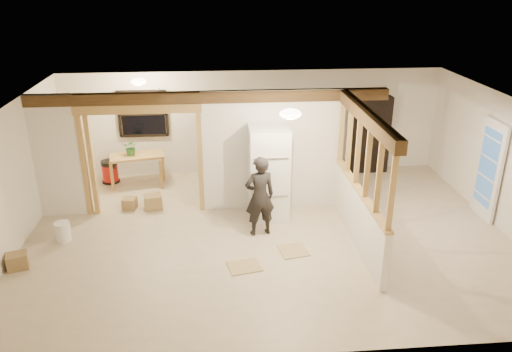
{
  "coord_description": "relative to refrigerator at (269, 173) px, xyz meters",
  "views": [
    {
      "loc": [
        -0.93,
        -8.3,
        4.63
      ],
      "look_at": [
        -0.19,
        0.4,
        1.03
      ],
      "focal_mm": 35.0,
      "sensor_mm": 36.0,
      "label": 1
    }
  ],
  "objects": [
    {
      "name": "bucket",
      "position": [
        -3.89,
        -0.68,
        -0.76
      ],
      "size": [
        0.32,
        0.32,
        0.36
      ],
      "primitive_type": "cylinder",
      "rotation": [
        0.0,
        0.0,
        0.13
      ],
      "color": "white",
      "rests_on": "floor"
    },
    {
      "name": "french_door",
      "position": [
        4.32,
        -0.36,
        0.06
      ],
      "size": [
        0.12,
        0.86,
        2.0
      ],
      "primitive_type": "cube",
      "color": "white",
      "rests_on": "floor"
    },
    {
      "name": "woman",
      "position": [
        -0.24,
        -0.73,
        -0.16
      ],
      "size": [
        0.63,
        0.48,
        1.56
      ],
      "primitive_type": "imported",
      "rotation": [
        0.0,
        0.0,
        3.35
      ],
      "color": "#2B2828",
      "rests_on": "floor"
    },
    {
      "name": "shop_vac",
      "position": [
        -3.52,
        2.05,
        -0.67
      ],
      "size": [
        0.54,
        0.54,
        0.54
      ],
      "primitive_type": "cylinder",
      "rotation": [
        0.0,
        0.0,
        -0.39
      ],
      "color": "#AB140D",
      "rests_on": "floor"
    },
    {
      "name": "doorway_frame",
      "position": [
        -2.5,
        0.44,
        0.16
      ],
      "size": [
        2.46,
        0.14,
        2.2
      ],
      "primitive_type": "cube",
      "color": "tan",
      "rests_on": "floor"
    },
    {
      "name": "refrigerator",
      "position": [
        0.0,
        0.0,
        0.0
      ],
      "size": [
        0.77,
        0.75,
        1.88
      ],
      "primitive_type": "cube",
      "color": "white",
      "rests_on": "floor"
    },
    {
      "name": "box_util_b",
      "position": [
        -2.86,
        0.55,
        -0.82
      ],
      "size": [
        0.3,
        0.3,
        0.25
      ],
      "primitive_type": "cube",
      "rotation": [
        0.0,
        0.0,
        -0.17
      ],
      "color": "olive",
      "rests_on": "floor"
    },
    {
      "name": "work_table",
      "position": [
        -2.83,
        1.81,
        -0.56
      ],
      "size": [
        1.29,
        0.83,
        0.75
      ],
      "primitive_type": "cube",
      "rotation": [
        0.0,
        0.0,
        0.21
      ],
      "color": "tan",
      "rests_on": "floor"
    },
    {
      "name": "ceiling_dome_util",
      "position": [
        -2.6,
        1.54,
        1.54
      ],
      "size": [
        0.32,
        0.32,
        0.14
      ],
      "primitive_type": "ellipsoid",
      "color": "#FFEABF",
      "rests_on": "ceiling"
    },
    {
      "name": "wall_right",
      "position": [
        4.4,
        -0.76,
        0.31
      ],
      "size": [
        0.01,
        6.5,
        2.5
      ],
      "primitive_type": "cube",
      "color": "silver",
      "rests_on": "floor"
    },
    {
      "name": "bookshelf",
      "position": [
        2.72,
        2.26,
        0.0
      ],
      "size": [
        0.94,
        0.31,
        1.88
      ],
      "primitive_type": "cube",
      "color": "black",
      "rests_on": "floor"
    },
    {
      "name": "ceiling_dome_main",
      "position": [
        0.2,
        -1.26,
        1.54
      ],
      "size": [
        0.36,
        0.36,
        0.16
      ],
      "primitive_type": "ellipsoid",
      "color": "#FFEABF",
      "rests_on": "ceiling"
    },
    {
      "name": "floor_panel_far",
      "position": [
        -0.61,
        -1.88,
        -0.93
      ],
      "size": [
        0.62,
        0.54,
        0.02
      ],
      "primitive_type": "cube",
      "rotation": [
        0.0,
        0.0,
        0.21
      ],
      "color": "tan",
      "rests_on": "floor"
    },
    {
      "name": "wall_back",
      "position": [
        -0.1,
        2.49,
        0.31
      ],
      "size": [
        9.0,
        0.01,
        2.5
      ],
      "primitive_type": "cube",
      "color": "silver",
      "rests_on": "floor"
    },
    {
      "name": "ceiling",
      "position": [
        -0.1,
        -0.76,
        1.56
      ],
      "size": [
        9.0,
        6.5,
        0.01
      ],
      "primitive_type": "cube",
      "color": "white"
    },
    {
      "name": "box_front",
      "position": [
        -4.4,
        -1.58,
        -0.8
      ],
      "size": [
        0.4,
        0.36,
        0.27
      ],
      "primitive_type": "cube",
      "rotation": [
        0.0,
        0.0,
        0.31
      ],
      "color": "olive",
      "rests_on": "floor"
    },
    {
      "name": "wall_left",
      "position": [
        -4.6,
        -0.76,
        0.31
      ],
      "size": [
        0.01,
        6.5,
        2.5
      ],
      "primitive_type": "cube",
      "color": "silver",
      "rests_on": "floor"
    },
    {
      "name": "hanging_bulb",
      "position": [
        -2.1,
        0.84,
        1.24
      ],
      "size": [
        0.07,
        0.07,
        0.07
      ],
      "primitive_type": "ellipsoid",
      "color": "#FFD88C",
      "rests_on": "ceiling"
    },
    {
      "name": "header_beam_back",
      "position": [
        -1.1,
        0.44,
        1.44
      ],
      "size": [
        7.0,
        0.18,
        0.22
      ],
      "primitive_type": "cube",
      "color": "#4C341A",
      "rests_on": "ceiling"
    },
    {
      "name": "pony_wall",
      "position": [
        1.5,
        -1.16,
        -0.44
      ],
      "size": [
        0.12,
        3.2,
        1.0
      ],
      "primitive_type": "cube",
      "color": "silver",
      "rests_on": "floor"
    },
    {
      "name": "window_back",
      "position": [
        -2.7,
        2.41,
        0.61
      ],
      "size": [
        1.12,
        0.1,
        1.1
      ],
      "primitive_type": "cube",
      "color": "black",
      "rests_on": "wall_back"
    },
    {
      "name": "stud_partition",
      "position": [
        1.5,
        -1.16,
        0.72
      ],
      "size": [
        0.14,
        3.2,
        1.32
      ],
      "primitive_type": "cube",
      "color": "tan",
      "rests_on": "pony_wall"
    },
    {
      "name": "floor",
      "position": [
        -0.1,
        -0.76,
        -0.94
      ],
      "size": [
        9.0,
        6.5,
        0.01
      ],
      "primitive_type": "cube",
      "color": "#C6B393",
      "rests_on": "ground"
    },
    {
      "name": "partition_center",
      "position": [
        0.1,
        0.44,
        0.31
      ],
      "size": [
        2.8,
        0.12,
        2.5
      ],
      "primitive_type": "cube",
      "color": "silver",
      "rests_on": "floor"
    },
    {
      "name": "partition_left_stub",
      "position": [
        -4.15,
        0.44,
        0.31
      ],
      "size": [
        0.9,
        0.12,
        2.5
      ],
      "primitive_type": "cube",
      "color": "silver",
      "rests_on": "floor"
    },
    {
      "name": "box_util_a",
      "position": [
        -2.37,
        0.54,
        -0.79
      ],
      "size": [
        0.41,
        0.37,
        0.3
      ],
      "primitive_type": "cube",
      "rotation": [
        0.0,
        0.0,
        0.22
      ],
      "color": "olive",
      "rests_on": "floor"
    },
    {
      "name": "potted_plant",
      "position": [
        -2.94,
        1.8,
        -0.0
      ],
      "size": [
        0.36,
        0.32,
        0.37
      ],
      "primitive_type": "imported",
      "rotation": [
        0.0,
        0.0,
        -0.12
      ],
      "color": "#2D5525",
      "rests_on": "work_table"
    },
    {
      "name": "wall_front",
      "position": [
        -0.1,
        -4.01,
        0.31
      ],
      "size": [
        9.0,
        0.01,
        2.5
      ],
      "primitive_type": "cube",
      "color": "silver",
      "rests_on": "floor"
    },
    {
      "name": "header_beam_right",
      "position": [
        1.5,
        -1.16,
        1.44
      ],
      "size": [
        0.18,
        3.3,
        0.22
      ],
      "primitive_type": "cube",
      "color": "#4C341A",
      "rests_on": "ceiling"
    },
    {
      "name": "floor_panel_near",
      "position": [
        0.29,
        -1.43,
        -0.93
      ],
      "size": [
        0.57,
        0.57,
        0.02
      ],
      "primitive_type": "cube",
      "rotation": [
        0.0,
        0.0,
        0.19
      ],
      "color": "tan",
      "rests_on": "floor"
    }
  ]
}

